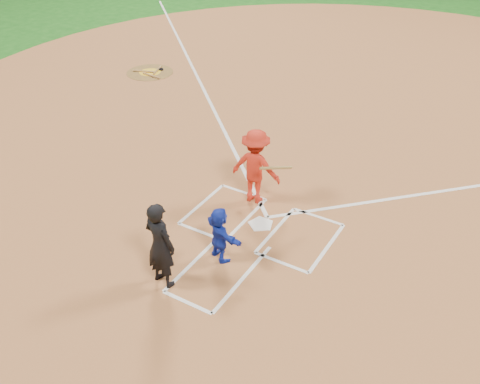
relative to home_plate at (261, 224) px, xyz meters
The scene contains 13 objects.
ground 0.02m from the home_plate, ahead, with size 120.00×120.00×0.00m, color #175515.
home_plate_dirt 6.00m from the home_plate, 90.00° to the left, with size 28.00×28.00×0.01m, color #9A5C32.
home_plate is the anchor object (origin of this frame).
on_deck_circle 10.02m from the home_plate, 143.04° to the left, with size 1.70×1.70×0.01m, color brown.
on_deck_logo 10.02m from the home_plate, 143.04° to the left, with size 0.80×0.80×0.00m, color gold.
on_deck_bat_a 10.05m from the home_plate, 141.38° to the left, with size 0.06×0.06×0.84m, color olive.
on_deck_bat_b 10.12m from the home_plate, 144.17° to the left, with size 0.06×0.06×0.84m, color #9F713A.
on_deck_bat_c 9.60m from the home_plate, 143.39° to the left, with size 0.06×0.06×0.84m, color #9D6C39.
bat_weight_donut 10.11m from the home_plate, 140.54° to the left, with size 0.19×0.19×0.05m, color black.
catcher 1.54m from the home_plate, 96.62° to the right, with size 1.12×0.36×1.20m, color #162DB6.
umpire 2.82m from the home_plate, 105.64° to the right, with size 0.66×0.44×1.82m, color black.
chalk_markings 5.29m from the home_plate, 90.00° to the left, with size 28.35×17.32×0.01m.
batter_at_plate 1.34m from the home_plate, 127.17° to the left, with size 1.45×0.93×1.82m.
Camera 1 is at (4.48, -8.39, 7.16)m, focal length 40.00 mm.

